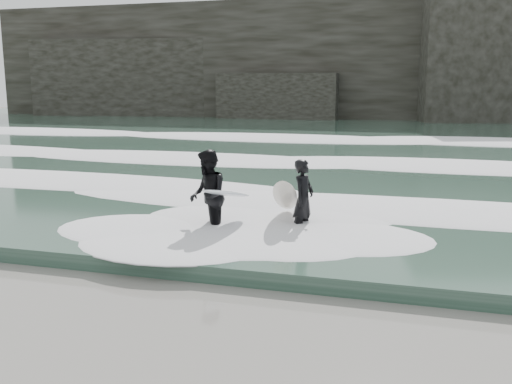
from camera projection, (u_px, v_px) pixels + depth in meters
The scene contains 8 objects.
ground at pixel (80, 369), 6.50m from camera, with size 120.00×120.00×0.00m, color #8E6958.
sea at pixel (358, 135), 33.82m from camera, with size 90.00×52.00×0.30m, color #304B3D.
headland at pixel (382, 62), 48.95m from camera, with size 70.00×9.00×10.00m, color black.
foam_near at pixel (275, 192), 14.91m from camera, with size 60.00×3.20×0.20m, color white.
foam_mid at pixel (321, 158), 21.51m from camera, with size 60.00×4.00×0.24m, color white.
foam_far at pixel (350, 136), 29.99m from camera, with size 60.00×4.80×0.30m, color white.
surfer_left at pixel (300, 198), 11.89m from camera, with size 1.06×1.78×1.66m.
surfer_right at pixel (209, 196), 11.63m from camera, with size 1.32×1.93×1.89m.
Camera 1 is at (3.60, -5.21, 3.20)m, focal length 40.00 mm.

